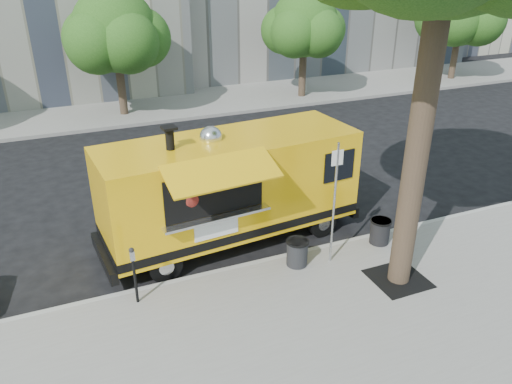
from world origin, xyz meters
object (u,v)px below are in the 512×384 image
sign_post (335,197)px  food_truck (230,187)px  far_tree_d (462,11)px  parking_meter (134,269)px  trash_bin_left (297,252)px  far_tree_c (304,24)px  trash_bin_right (380,231)px  far_tree_b (115,30)px

sign_post → food_truck: bearing=131.4°
far_tree_d → food_truck: (-18.24, -12.12, -2.33)m
parking_meter → trash_bin_left: (3.75, -0.03, -0.49)m
sign_post → far_tree_d: bearing=40.7°
far_tree_d → parking_meter: far_tree_d is taller
far_tree_d → trash_bin_left: far_tree_d is taller
far_tree_c → trash_bin_left: far_tree_c is taller
far_tree_d → trash_bin_right: size_ratio=8.80×
far_tree_b → trash_bin_left: size_ratio=8.53×
far_tree_c → trash_bin_left: size_ratio=8.08×
far_tree_c → food_truck: 14.65m
parking_meter → far_tree_c: bearing=51.3°
far_tree_c → far_tree_d: (10.00, 0.20, 0.17)m
food_truck → far_tree_d: bearing=28.3°
food_truck → trash_bin_left: bearing=-67.4°
trash_bin_left → far_tree_b: bearing=97.1°
parking_meter → food_truck: size_ratio=0.19×
far_tree_b → sign_post: bearing=-79.9°
far_tree_b → far_tree_d: bearing=-0.3°
far_tree_c → food_truck: (-8.24, -11.92, -2.16)m
parking_meter → far_tree_d: bearing=33.6°
far_tree_d → sign_post: bearing=-139.3°
parking_meter → trash_bin_left: bearing=-0.5°
far_tree_b → sign_post: 14.61m
parking_meter → trash_bin_right: size_ratio=2.08×
sign_post → trash_bin_left: sign_post is taller
far_tree_d → parking_meter: (-21.00, -13.95, -2.91)m
food_truck → sign_post: bearing=-53.9°
food_truck → trash_bin_left: size_ratio=10.66×
trash_bin_left → far_tree_d: bearing=39.0°
sign_post → far_tree_b: bearing=100.1°
far_tree_b → trash_bin_right: size_ratio=8.57×
far_tree_d → trash_bin_right: far_tree_d is taller
far_tree_b → food_truck: far_tree_b is taller
far_tree_d → trash_bin_right: (-14.87, -13.90, -3.40)m
trash_bin_right → food_truck: bearing=152.2°
food_truck → trash_bin_left: 2.36m
far_tree_c → food_truck: size_ratio=0.76×
far_tree_b → far_tree_d: (19.00, -0.10, 0.06)m
food_truck → parking_meter: bearing=-151.8°
trash_bin_left → trash_bin_right: trash_bin_left is taller
far_tree_c → sign_post: bearing=-114.8°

